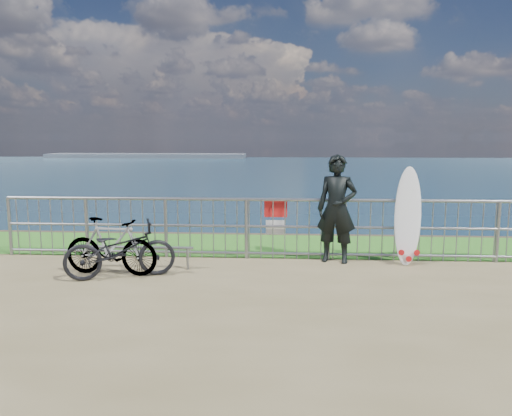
# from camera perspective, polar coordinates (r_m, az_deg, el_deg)

# --- Properties ---
(grass_strip) EXTENTS (120.00, 120.00, 0.00)m
(grass_strip) POSITION_cam_1_polar(r_m,az_deg,el_deg) (10.33, 2.17, -4.29)
(grass_strip) COLOR #2C7420
(grass_strip) RESTS_ON ground
(seascape) EXTENTS (260.00, 260.00, 5.00)m
(seascape) POSITION_cam_1_polar(r_m,az_deg,el_deg) (161.12, -12.25, 5.66)
(seascape) COLOR brown
(seascape) RESTS_ON ground
(railing) EXTENTS (10.06, 0.10, 1.13)m
(railing) POSITION_cam_1_polar(r_m,az_deg,el_deg) (9.14, 2.13, -2.28)
(railing) COLOR gray
(railing) RESTS_ON ground
(surfer) EXTENTS (0.80, 0.62, 1.93)m
(surfer) POSITION_cam_1_polar(r_m,az_deg,el_deg) (8.97, 9.22, -0.09)
(surfer) COLOR black
(surfer) RESTS_ON ground
(surfboard) EXTENTS (0.53, 0.49, 1.73)m
(surfboard) POSITION_cam_1_polar(r_m,az_deg,el_deg) (9.14, 16.95, -1.25)
(surfboard) COLOR white
(surfboard) RESTS_ON ground
(bicycle_near) EXTENTS (1.83, 1.18, 0.91)m
(bicycle_near) POSITION_cam_1_polar(r_m,az_deg,el_deg) (8.21, -15.27, -4.65)
(bicycle_near) COLOR black
(bicycle_near) RESTS_ON ground
(bicycle_far) EXTENTS (1.61, 0.63, 0.94)m
(bicycle_far) POSITION_cam_1_polar(r_m,az_deg,el_deg) (8.43, -16.25, -4.23)
(bicycle_far) COLOR black
(bicycle_far) RESTS_ON ground
(bike_rack) EXTENTS (1.91, 0.05, 0.40)m
(bike_rack) POSITION_cam_1_polar(r_m,az_deg,el_deg) (8.73, -13.35, -4.67)
(bike_rack) COLOR gray
(bike_rack) RESTS_ON ground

